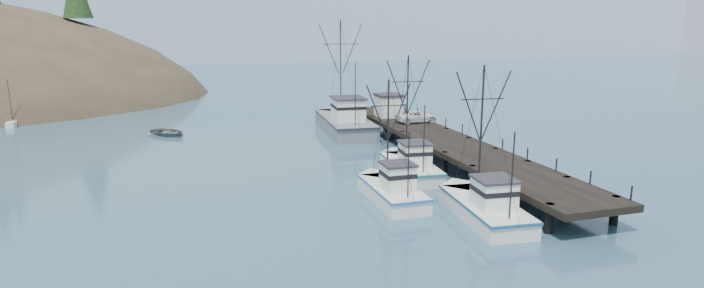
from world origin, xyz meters
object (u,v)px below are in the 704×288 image
object	(u,v)px
trawler_far	(409,166)
motorboat	(168,135)
pier_shed	(389,105)
pickup_truck	(417,116)
work_vessel	(344,122)
trawler_near	(483,206)
pier	(446,142)
trawler_mid	(391,190)

from	to	relation	value
trawler_far	motorboat	bearing A→B (deg)	130.53
pier_shed	pickup_truck	world-z (taller)	pier_shed
trawler_far	work_vessel	world-z (taller)	work_vessel
pickup_truck	trawler_near	bearing A→B (deg)	162.36
pier	motorboat	size ratio (longest dim) A/B	8.27
trawler_mid	pickup_truck	xyz separation A→B (m)	(10.96, 20.23, 1.87)
motorboat	pier	bearing A→B (deg)	-76.92
pickup_truck	motorboat	distance (m)	29.94
pickup_truck	pier	bearing A→B (deg)	169.85
pier	trawler_near	xyz separation A→B (m)	(-5.15, -16.16, -0.87)
trawler_near	work_vessel	xyz separation A→B (m)	(-0.66, 32.59, 0.41)
pickup_truck	motorboat	size ratio (longest dim) A/B	0.93
trawler_near	work_vessel	distance (m)	32.60
pier	trawler_mid	xyz separation A→B (m)	(-9.96, -10.75, -0.87)
pier	pickup_truck	xyz separation A→B (m)	(0.99, 9.48, 1.00)
pier	pier_shed	bearing A→B (deg)	92.88
trawler_far	motorboat	size ratio (longest dim) A/B	2.06
work_vessel	pickup_truck	world-z (taller)	work_vessel
pier	pickup_truck	world-z (taller)	pickup_truck
work_vessel	pickup_truck	bearing A→B (deg)	-45.60
pier_shed	work_vessel	bearing A→B (deg)	156.06
pickup_truck	motorboat	xyz separation A→B (m)	(-27.81, 10.76, -2.69)
trawler_mid	pier_shed	world-z (taller)	trawler_mid
trawler_near	trawler_mid	size ratio (longest dim) A/B	1.14
trawler_near	trawler_far	size ratio (longest dim) A/B	1.00
work_vessel	pickup_truck	size ratio (longest dim) A/B	3.43
work_vessel	pier	bearing A→B (deg)	-70.53
pier	trawler_near	bearing A→B (deg)	-107.67
trawler_near	trawler_mid	xyz separation A→B (m)	(-4.82, 5.41, -0.00)
pier	trawler_mid	world-z (taller)	trawler_mid
trawler_near	trawler_far	world-z (taller)	trawler_far
pier	trawler_far	distance (m)	7.29
work_vessel	pickup_truck	xyz separation A→B (m)	(6.80, -6.95, 1.46)
trawler_mid	pier_shed	size ratio (longest dim) A/B	2.99
work_vessel	motorboat	size ratio (longest dim) A/B	3.20
work_vessel	pier_shed	distance (m)	5.99
trawler_far	pier_shed	size ratio (longest dim) A/B	3.42
work_vessel	pier_shed	world-z (taller)	work_vessel
pier	trawler_far	xyz separation A→B (m)	(-5.76, -4.39, -0.87)
trawler_near	pickup_truck	xyz separation A→B (m)	(6.14, 25.64, 1.87)
pier	work_vessel	world-z (taller)	work_vessel
pier	trawler_mid	bearing A→B (deg)	-132.84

